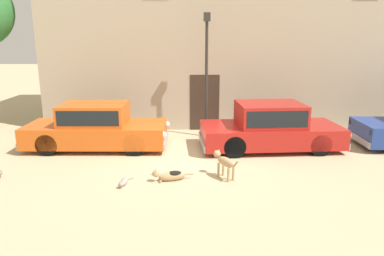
# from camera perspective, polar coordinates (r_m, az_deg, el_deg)

# --- Properties ---
(ground_plane) EXTENTS (80.00, 80.00, 0.00)m
(ground_plane) POSITION_cam_1_polar(r_m,az_deg,el_deg) (10.14, -0.44, -5.22)
(ground_plane) COLOR tan
(parked_sedan_nearest) EXTENTS (4.51, 1.79, 1.44)m
(parked_sedan_nearest) POSITION_cam_1_polar(r_m,az_deg,el_deg) (11.46, -15.33, 0.25)
(parked_sedan_nearest) COLOR #D15619
(parked_sedan_nearest) RESTS_ON ground_plane
(parked_sedan_second) EXTENTS (4.53, 2.06, 1.46)m
(parked_sedan_second) POSITION_cam_1_polar(r_m,az_deg,el_deg) (11.28, 12.58, 0.26)
(parked_sedan_second) COLOR #AD1E19
(parked_sedan_second) RESTS_ON ground_plane
(apartment_block) EXTENTS (17.46, 6.21, 7.83)m
(apartment_block) POSITION_cam_1_polar(r_m,az_deg,el_deg) (16.47, 11.07, 15.89)
(apartment_block) COLOR tan
(apartment_block) RESTS_ON ground_plane
(stray_dog_spotted) EXTENTS (0.59, 0.88, 0.67)m
(stray_dog_spotted) POSITION_cam_1_polar(r_m,az_deg,el_deg) (8.78, 5.28, -5.45)
(stray_dog_spotted) COLOR tan
(stray_dog_spotted) RESTS_ON ground_plane
(stray_dog_tan) EXTENTS (1.07, 0.36, 0.34)m
(stray_dog_tan) POSITION_cam_1_polar(r_m,az_deg,el_deg) (8.69, -3.56, -7.68)
(stray_dog_tan) COLOR tan
(stray_dog_tan) RESTS_ON ground_plane
(stray_cat) EXTENTS (0.28, 0.65, 0.18)m
(stray_cat) POSITION_cam_1_polar(r_m,az_deg,el_deg) (8.61, -11.02, -8.56)
(stray_cat) COLOR gray
(stray_cat) RESTS_ON ground_plane
(street_lamp) EXTENTS (0.22, 0.22, 4.23)m
(street_lamp) POSITION_cam_1_polar(r_m,az_deg,el_deg) (12.13, 2.39, 10.91)
(street_lamp) COLOR #2D2B28
(street_lamp) RESTS_ON ground_plane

